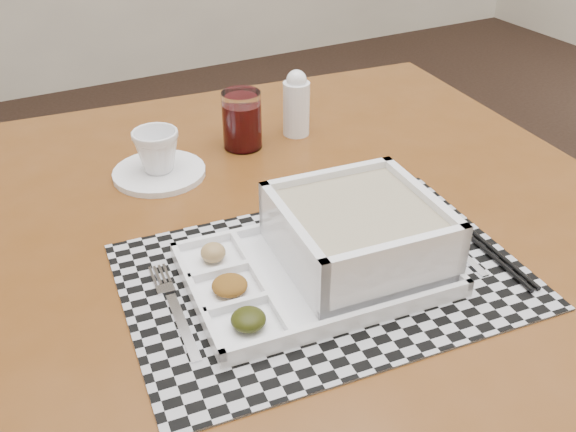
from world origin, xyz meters
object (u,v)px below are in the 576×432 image
object	(u,v)px
creamer_bottle	(296,104)
cup	(157,151)
juice_glass	(242,122)
dining_table	(282,277)
serving_tray	(346,243)

from	to	relation	value
creamer_bottle	cup	bearing A→B (deg)	-172.67
juice_glass	creamer_bottle	world-z (taller)	creamer_bottle
dining_table	cup	distance (m)	0.29
dining_table	serving_tray	distance (m)	0.17
dining_table	juice_glass	bearing A→B (deg)	76.81
serving_tray	creamer_bottle	world-z (taller)	creamer_bottle
cup	dining_table	bearing A→B (deg)	-86.97
cup	serving_tray	bearing A→B (deg)	-89.42
serving_tray	cup	size ratio (longest dim) A/B	4.59
serving_tray	cup	distance (m)	0.38
serving_tray	dining_table	bearing A→B (deg)	105.67
serving_tray	cup	bearing A→B (deg)	110.88
cup	creamer_bottle	bearing A→B (deg)	-12.97
dining_table	cup	size ratio (longest dim) A/B	16.11
juice_glass	serving_tray	bearing A→B (deg)	-94.48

